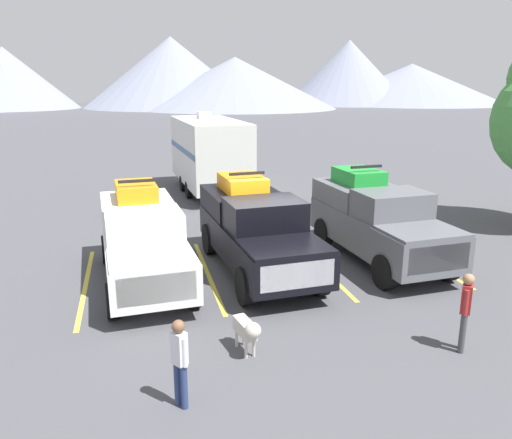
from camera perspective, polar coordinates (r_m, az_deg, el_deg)
The scene contains 13 objects.
ground_plane at distance 14.31m, azimuth 1.29°, elevation -6.02°, with size 240.00×240.00×0.00m, color #47474C.
pickup_truck_a at distance 13.86m, azimuth -12.58°, elevation -2.02°, with size 2.41×5.71×2.59m.
pickup_truck_b at distance 14.27m, azimuth -0.05°, elevation -0.89°, with size 2.54×5.92×2.66m.
pickup_truck_c at distance 15.49m, azimuth 13.38°, elevation 0.07°, with size 2.49×5.57×2.72m.
lot_stripe_a at distance 14.27m, azimuth -18.50°, elevation -6.90°, with size 0.12×5.50×0.01m, color gold.
lot_stripe_b at distance 14.33m, azimuth -5.40°, elevation -6.06°, with size 0.12×5.50×0.01m, color gold.
lot_stripe_c at distance 15.10m, azimuth 6.94°, elevation -4.97°, with size 0.12×5.50×0.01m, color gold.
lot_stripe_d at distance 16.48m, azimuth 17.60°, elevation -3.84°, with size 0.12×5.50×0.01m, color gold.
camper_trailer_a at distance 24.24m, azimuth -5.24°, elevation 7.57°, with size 3.00×7.93×3.75m.
person_a at distance 10.86m, azimuth 22.39°, elevation -9.05°, with size 0.30×0.31×1.63m.
person_b at distance 8.57m, azimuth -8.54°, elevation -15.03°, with size 0.28×0.29×1.56m.
dog at distance 10.10m, azimuth -0.93°, elevation -12.22°, with size 0.42×0.99×0.79m.
mountain_ridge at distance 106.64m, azimuth -7.70°, elevation 15.56°, with size 149.98×49.38×15.99m.
Camera 1 is at (-3.48, -12.88, 5.20)m, focal length 35.77 mm.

